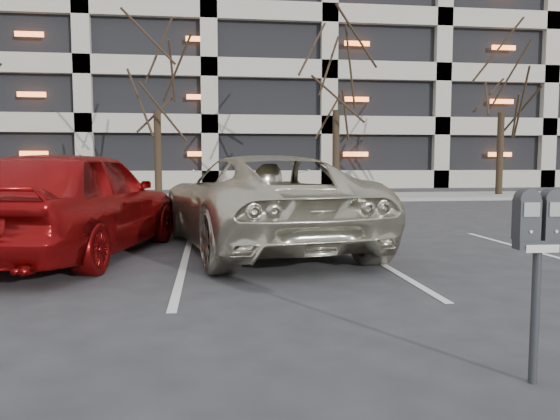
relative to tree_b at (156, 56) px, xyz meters
name	(u,v)px	position (x,y,z in m)	size (l,w,h in m)	color
ground	(310,301)	(3.00, -16.00, -5.48)	(140.00, 140.00, 0.00)	#28282B
sidewalk	(236,198)	(3.00, 0.00, -5.42)	(80.00, 4.00, 0.12)	gray
stall_lines	(184,263)	(1.60, -13.70, -5.48)	(16.90, 5.20, 0.00)	silver
parking_garage	(388,55)	(15.00, 17.84, 3.78)	(52.00, 20.00, 19.00)	black
tree_b	(156,56)	(0.00, 0.00, 0.00)	(3.34, 3.34, 7.59)	black
tree_c	(337,55)	(7.00, 0.00, 0.17)	(3.45, 3.45, 7.83)	black
tree_d	(503,60)	(14.00, 0.00, 0.14)	(3.42, 3.42, 7.78)	black
parking_meter	(538,238)	(4.07, -18.27, -4.52)	(0.32, 0.13, 1.25)	black
suv_silver	(260,202)	(2.81, -12.38, -4.70)	(3.60, 6.00, 1.57)	beige
car_red	(75,202)	(-0.06, -12.89, -4.64)	(1.98, 4.93, 1.68)	maroon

